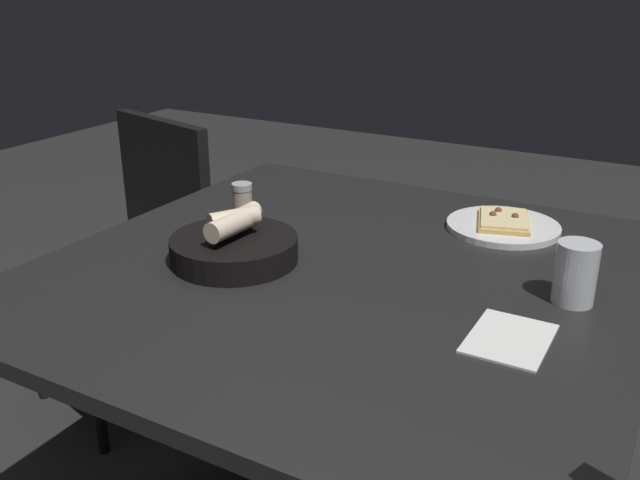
# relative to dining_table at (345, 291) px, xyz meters

# --- Properties ---
(dining_table) EXTENTS (1.13, 1.12, 0.74)m
(dining_table) POSITION_rel_dining_table_xyz_m (0.00, 0.00, 0.00)
(dining_table) COLOR black
(dining_table) RESTS_ON ground
(pizza_plate) EXTENTS (0.25, 0.25, 0.04)m
(pizza_plate) POSITION_rel_dining_table_xyz_m (0.35, -0.21, 0.06)
(pizza_plate) COLOR white
(pizza_plate) RESTS_ON dining_table
(bread_basket) EXTENTS (0.25, 0.25, 0.11)m
(bread_basket) POSITION_rel_dining_table_xyz_m (-0.08, 0.20, 0.09)
(bread_basket) COLOR black
(bread_basket) RESTS_ON dining_table
(beer_glass) EXTENTS (0.07, 0.07, 0.11)m
(beer_glass) POSITION_rel_dining_table_xyz_m (0.06, -0.42, 0.10)
(beer_glass) COLOR silver
(beer_glass) RESTS_ON dining_table
(pepper_shaker) EXTENTS (0.05, 0.05, 0.09)m
(pepper_shaker) POSITION_rel_dining_table_xyz_m (0.12, 0.33, 0.09)
(pepper_shaker) COLOR #BFB299
(pepper_shaker) RESTS_ON dining_table
(napkin) EXTENTS (0.16, 0.12, 0.00)m
(napkin) POSITION_rel_dining_table_xyz_m (-0.13, -0.36, 0.06)
(napkin) COLOR white
(napkin) RESTS_ON dining_table
(chair_far) EXTENTS (0.54, 0.54, 0.87)m
(chair_far) POSITION_rel_dining_table_xyz_m (0.32, 0.87, -0.19)
(chair_far) COLOR #262626
(chair_far) RESTS_ON ground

